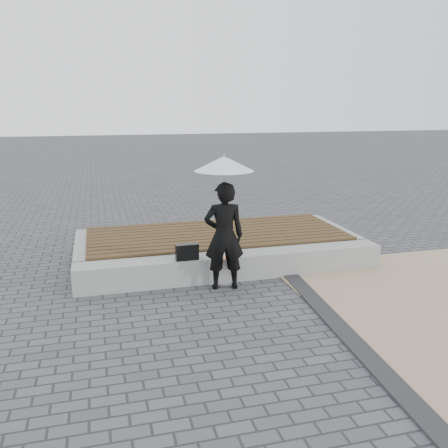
{
  "coord_description": "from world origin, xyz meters",
  "views": [
    {
      "loc": [
        -2.06,
        -5.44,
        2.71
      ],
      "look_at": [
        -0.29,
        1.2,
        1.0
      ],
      "focal_mm": 38.59,
      "sensor_mm": 36.0,
      "label": 1
    }
  ],
  "objects_px": {
    "parasol": "(224,164)",
    "handbag": "(187,252)",
    "seating_ledge": "(235,265)",
    "woman": "(224,236)",
    "canvas_tote": "(223,271)"
  },
  "relations": [
    {
      "from": "handbag",
      "to": "canvas_tote",
      "type": "xyz_separation_m",
      "value": [
        0.54,
        -0.11,
        -0.31
      ]
    },
    {
      "from": "woman",
      "to": "seating_ledge",
      "type": "bearing_deg",
      "value": -119.27
    },
    {
      "from": "seating_ledge",
      "to": "parasol",
      "type": "bearing_deg",
      "value": -125.6
    },
    {
      "from": "woman",
      "to": "canvas_tote",
      "type": "xyz_separation_m",
      "value": [
        0.03,
        0.18,
        -0.61
      ]
    },
    {
      "from": "seating_ledge",
      "to": "parasol",
      "type": "height_order",
      "value": "parasol"
    },
    {
      "from": "seating_ledge",
      "to": "handbag",
      "type": "height_order",
      "value": "handbag"
    },
    {
      "from": "woman",
      "to": "canvas_tote",
      "type": "relative_size",
      "value": 3.89
    },
    {
      "from": "woman",
      "to": "parasol",
      "type": "distance_m",
      "value": 1.07
    },
    {
      "from": "woman",
      "to": "handbag",
      "type": "height_order",
      "value": "woman"
    },
    {
      "from": "parasol",
      "to": "handbag",
      "type": "bearing_deg",
      "value": 150.68
    },
    {
      "from": "seating_ledge",
      "to": "handbag",
      "type": "xyz_separation_m",
      "value": [
        -0.8,
        -0.11,
        0.32
      ]
    },
    {
      "from": "canvas_tote",
      "to": "parasol",
      "type": "bearing_deg",
      "value": -80.47
    },
    {
      "from": "woman",
      "to": "handbag",
      "type": "distance_m",
      "value": 0.65
    },
    {
      "from": "parasol",
      "to": "seating_ledge",
      "type": "bearing_deg",
      "value": 54.4
    },
    {
      "from": "handbag",
      "to": "canvas_tote",
      "type": "relative_size",
      "value": 0.84
    }
  ]
}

